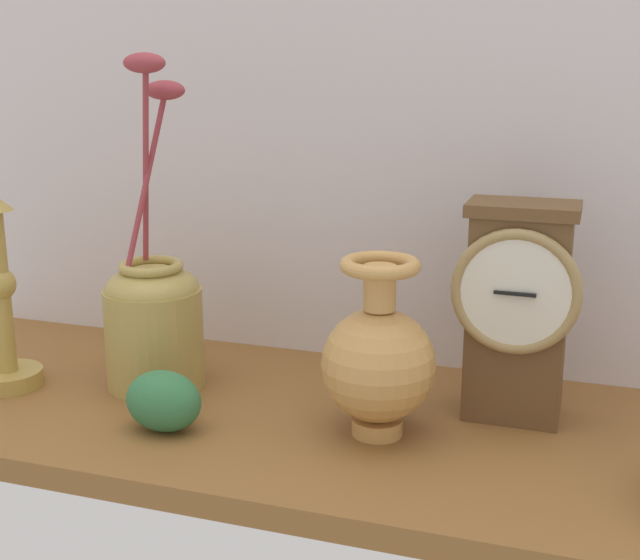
% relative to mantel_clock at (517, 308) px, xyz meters
% --- Properties ---
extents(ground_plane, '(1.00, 0.36, 0.02)m').
position_rel_mantel_clock_xyz_m(ground_plane, '(-0.20, -0.05, -0.13)').
color(ground_plane, brown).
extents(back_wall, '(1.20, 0.02, 0.65)m').
position_rel_mantel_clock_xyz_m(back_wall, '(-0.20, 0.13, 0.21)').
color(back_wall, silver).
rests_on(back_wall, ground_plane).
extents(mantel_clock, '(0.12, 0.08, 0.22)m').
position_rel_mantel_clock_xyz_m(mantel_clock, '(0.00, 0.00, 0.00)').
color(mantel_clock, brown).
rests_on(mantel_clock, ground_plane).
extents(brass_vase_bulbous, '(0.11, 0.11, 0.17)m').
position_rel_mantel_clock_xyz_m(brass_vase_bulbous, '(-0.12, -0.08, -0.04)').
color(brass_vase_bulbous, tan).
rests_on(brass_vase_bulbous, ground_plane).
extents(brass_vase_jar, '(0.11, 0.11, 0.35)m').
position_rel_mantel_clock_xyz_m(brass_vase_jar, '(-0.38, -0.03, -0.03)').
color(brass_vase_jar, '#AE954A').
rests_on(brass_vase_jar, ground_plane).
extents(ivy_sprig, '(0.08, 0.05, 0.06)m').
position_rel_mantel_clock_xyz_m(ivy_sprig, '(-0.31, -0.14, -0.08)').
color(ivy_sprig, '#347444').
rests_on(ivy_sprig, ground_plane).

